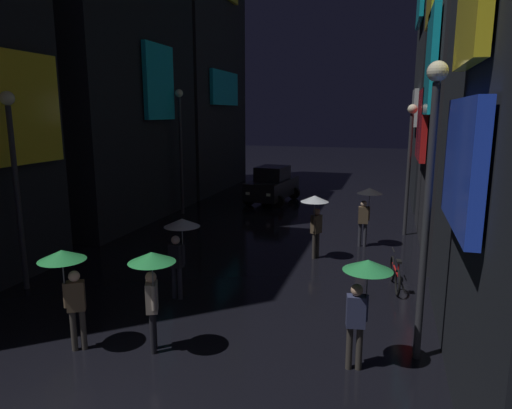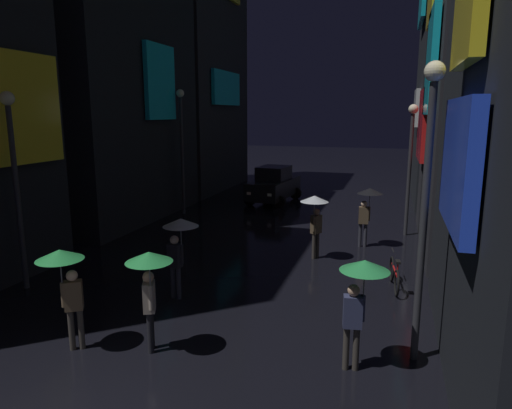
% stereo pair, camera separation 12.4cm
% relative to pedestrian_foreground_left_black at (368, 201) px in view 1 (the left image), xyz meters
% --- Properties ---
extents(building_left_mid, '(4.25, 8.61, 16.02)m').
position_rel_pedestrian_foreground_left_black_xyz_m(building_left_mid, '(-11.11, 1.60, 6.34)').
color(building_left_mid, black).
rests_on(building_left_mid, ground).
extents(building_left_far, '(4.25, 8.19, 16.80)m').
position_rel_pedestrian_foreground_left_black_xyz_m(building_left_far, '(-11.11, 10.39, 6.73)').
color(building_left_far, '#232328').
rests_on(building_left_far, ground).
extents(building_right_mid, '(4.25, 7.54, 14.01)m').
position_rel_pedestrian_foreground_left_black_xyz_m(building_right_mid, '(3.85, 1.02, 5.34)').
color(building_right_mid, '#232328').
rests_on(building_right_mid, ground).
extents(pedestrian_foreground_left_black, '(0.90, 0.90, 2.12)m').
position_rel_pedestrian_foreground_left_black_xyz_m(pedestrian_foreground_left_black, '(0.00, 0.00, 0.00)').
color(pedestrian_foreground_left_black, '#2D2D38').
rests_on(pedestrian_foreground_left_black, ground).
extents(pedestrian_midstreet_left_green, '(0.90, 0.90, 2.12)m').
position_rel_pedestrian_foreground_left_black_xyz_m(pedestrian_midstreet_left_green, '(-5.21, -9.17, 0.00)').
color(pedestrian_midstreet_left_green, '#38332D').
rests_on(pedestrian_midstreet_left_green, ground).
extents(pedestrian_near_crossing_green, '(0.90, 0.90, 2.12)m').
position_rel_pedestrian_foreground_left_black_xyz_m(pedestrian_near_crossing_green, '(0.35, -8.19, 0.00)').
color(pedestrian_near_crossing_green, '#38332D').
rests_on(pedestrian_near_crossing_green, ground).
extents(pedestrian_far_right_green, '(0.90, 0.90, 2.12)m').
position_rel_pedestrian_foreground_left_black_xyz_m(pedestrian_far_right_green, '(-3.57, -8.80, 0.00)').
color(pedestrian_far_right_green, black).
rests_on(pedestrian_far_right_green, ground).
extents(pedestrian_foreground_right_clear, '(0.90, 0.90, 2.12)m').
position_rel_pedestrian_foreground_left_black_xyz_m(pedestrian_foreground_right_clear, '(-4.25, -6.16, 0.00)').
color(pedestrian_foreground_right_clear, '#2D2D38').
rests_on(pedestrian_foreground_right_clear, ground).
extents(pedestrian_midstreet_centre_clear, '(0.90, 0.90, 2.12)m').
position_rel_pedestrian_foreground_left_black_xyz_m(pedestrian_midstreet_centre_clear, '(-1.53, -1.96, 0.00)').
color(pedestrian_midstreet_centre_clear, '#38332D').
rests_on(pedestrian_midstreet_centre_clear, ground).
extents(bicycle_parked_at_storefront, '(0.28, 1.81, 0.96)m').
position_rel_pedestrian_foreground_left_black_xyz_m(bicycle_parked_at_storefront, '(0.98, -3.84, -1.28)').
color(bicycle_parked_at_storefront, black).
rests_on(bicycle_parked_at_storefront, ground).
extents(car_distant, '(2.53, 4.28, 1.92)m').
position_rel_pedestrian_foreground_left_black_xyz_m(car_distant, '(-5.26, 7.09, -0.74)').
color(car_distant, black).
rests_on(car_distant, ground).
extents(streetlamp_right_near, '(0.36, 0.36, 5.57)m').
position_rel_pedestrian_foreground_left_black_xyz_m(streetlamp_right_near, '(1.38, -7.50, 1.81)').
color(streetlamp_right_near, '#2D2D33').
rests_on(streetlamp_right_near, ground).
extents(streetlamp_left_near, '(0.36, 0.36, 5.23)m').
position_rel_pedestrian_foreground_left_black_xyz_m(streetlamp_left_near, '(-8.62, -6.70, 1.63)').
color(streetlamp_left_near, '#2D2D33').
rests_on(streetlamp_left_near, ground).
extents(streetlamp_left_far, '(0.36, 0.36, 5.75)m').
position_rel_pedestrian_foreground_left_black_xyz_m(streetlamp_left_far, '(-8.62, 3.11, 1.90)').
color(streetlamp_left_far, '#2D2D33').
rests_on(streetlamp_left_far, ground).
extents(streetlamp_right_far, '(0.36, 0.36, 5.01)m').
position_rel_pedestrian_foreground_left_black_xyz_m(streetlamp_right_far, '(1.38, 2.05, 1.51)').
color(streetlamp_right_far, '#2D2D33').
rests_on(streetlamp_right_far, ground).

